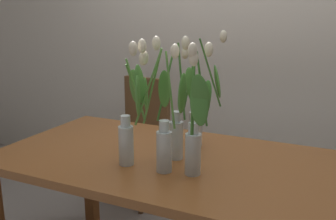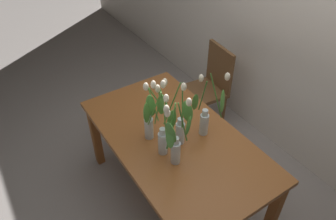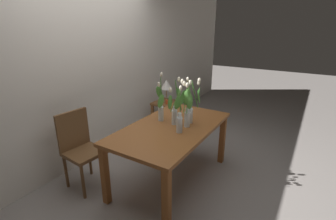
# 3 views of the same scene
# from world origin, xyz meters

# --- Properties ---
(ground_plane) EXTENTS (18.00, 18.00, 0.00)m
(ground_plane) POSITION_xyz_m (0.00, 0.00, 0.00)
(ground_plane) COLOR gray
(room_wall_rear) EXTENTS (9.00, 0.10, 2.70)m
(room_wall_rear) POSITION_xyz_m (0.00, 1.33, 1.35)
(room_wall_rear) COLOR silver
(room_wall_rear) RESTS_ON ground
(dining_table) EXTENTS (1.60, 0.90, 0.74)m
(dining_table) POSITION_xyz_m (0.00, 0.00, 0.65)
(dining_table) COLOR brown
(dining_table) RESTS_ON ground
(tulip_vase_0) EXTENTS (0.14, 0.23, 0.56)m
(tulip_vase_0) POSITION_xyz_m (0.23, -0.15, 0.96)
(tulip_vase_0) COLOR silver
(tulip_vase_0) RESTS_ON dining_table
(tulip_vase_1) EXTENTS (0.16, 0.18, 0.52)m
(tulip_vase_1) POSITION_xyz_m (-0.09, -0.13, 0.92)
(tulip_vase_1) COLOR silver
(tulip_vase_1) RESTS_ON dining_table
(tulip_vase_2) EXTENTS (0.18, 0.18, 0.58)m
(tulip_vase_2) POSITION_xyz_m (0.08, -0.02, 0.94)
(tulip_vase_2) COLOR silver
(tulip_vase_2) RESTS_ON dining_table
(tulip_vase_3) EXTENTS (0.22, 0.17, 0.57)m
(tulip_vase_3) POSITION_xyz_m (0.07, -0.17, 0.96)
(tulip_vase_3) COLOR silver
(tulip_vase_3) RESTS_ON dining_table
(tulip_vase_4) EXTENTS (0.23, 0.22, 0.59)m
(tulip_vase_4) POSITION_xyz_m (0.09, 0.21, 0.92)
(tulip_vase_4) COLOR silver
(tulip_vase_4) RESTS_ON dining_table
(dining_chair) EXTENTS (0.44, 0.44, 0.93)m
(dining_chair) POSITION_xyz_m (-0.63, 0.89, 0.52)
(dining_chair) COLOR brown
(dining_chair) RESTS_ON ground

